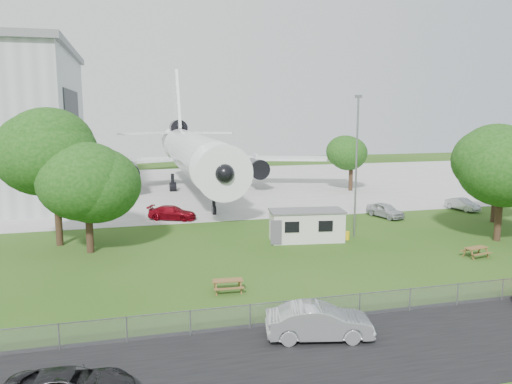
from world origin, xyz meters
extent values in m
plane|color=#3A5C1F|center=(0.00, 0.00, 0.00)|extent=(160.00, 160.00, 0.00)
cube|color=black|center=(0.00, -13.00, 0.01)|extent=(120.00, 8.00, 0.02)
cube|color=#B7B7B2|center=(0.00, 38.00, 0.01)|extent=(120.00, 46.00, 0.03)
cube|color=#2D3033|center=(-16.93, 33.00, 6.75)|extent=(0.16, 16.00, 12.96)
cylinder|color=white|center=(-2.00, 34.00, 5.10)|extent=(5.40, 34.00, 5.40)
cone|color=white|center=(-2.00, 15.00, 5.10)|extent=(5.40, 5.50, 5.40)
cone|color=white|center=(-2.00, 55.00, 5.90)|extent=(4.86, 9.00, 4.86)
cube|color=white|center=(-14.50, 37.20, 3.90)|extent=(21.36, 10.77, 0.36)
cube|color=white|center=(10.50, 37.20, 3.90)|extent=(21.36, 10.77, 0.36)
cube|color=white|center=(-2.00, 55.00, 11.60)|extent=(0.46, 9.96, 12.17)
cylinder|color=#515459|center=(-10.50, 33.50, 3.00)|extent=(2.50, 4.20, 2.50)
cylinder|color=#515459|center=(6.50, 33.50, 3.00)|extent=(2.50, 4.20, 2.50)
cylinder|color=#515459|center=(-2.00, 54.00, 7.90)|extent=(2.60, 4.50, 2.60)
cylinder|color=black|center=(-2.00, 18.50, 1.20)|extent=(0.36, 0.36, 2.40)
cylinder|color=black|center=(-4.80, 35.00, 1.20)|extent=(0.44, 0.44, 2.40)
cylinder|color=black|center=(0.80, 35.00, 1.20)|extent=(0.44, 0.44, 2.40)
cube|color=beige|center=(3.74, 6.05, 1.25)|extent=(6.27, 3.25, 2.50)
cube|color=#59595B|center=(3.74, 6.05, 2.56)|extent=(6.50, 3.48, 0.12)
cylinder|color=gold|center=(7.14, 5.45, 0.35)|extent=(0.50, 0.50, 0.70)
cube|color=gray|center=(0.00, -9.50, 0.00)|extent=(58.00, 0.04, 1.30)
cylinder|color=slate|center=(8.20, 6.20, 6.00)|extent=(0.16, 0.16, 12.00)
cylinder|color=#382619|center=(-16.23, 9.72, 2.28)|extent=(0.56, 0.56, 4.55)
sphere|color=#31621F|center=(-16.23, 9.72, 7.84)|extent=(8.07, 8.07, 8.07)
cylinder|color=#382619|center=(-13.67, 6.88, 1.44)|extent=(0.56, 0.56, 2.88)
sphere|color=#31621F|center=(-13.67, 6.88, 4.95)|extent=(7.48, 7.48, 7.48)
cylinder|color=#382619|center=(19.30, 1.97, 1.92)|extent=(0.56, 0.56, 3.85)
sphere|color=#31621F|center=(19.30, 1.97, 6.63)|extent=(7.62, 7.62, 7.62)
cylinder|color=#382619|center=(24.04, 8.08, 1.75)|extent=(0.56, 0.56, 3.50)
sphere|color=#31621F|center=(24.04, 8.08, 6.02)|extent=(6.89, 6.89, 6.89)
cylinder|color=#382619|center=(18.73, 29.35, 1.41)|extent=(0.56, 0.56, 2.83)
sphere|color=#31621F|center=(18.73, 29.35, 4.87)|extent=(5.75, 5.75, 5.75)
imported|color=#ABAEB2|center=(-2.06, -11.39, 0.84)|extent=(5.35, 2.79, 1.68)
imported|color=#A5A8AC|center=(14.75, 12.66, 0.73)|extent=(2.82, 4.60, 1.46)
imported|color=#A7AAAF|center=(24.81, 13.84, 0.65)|extent=(2.02, 4.11, 1.29)
imported|color=maroon|center=(-6.49, 16.99, 0.70)|extent=(5.19, 3.72, 1.40)
camera|label=1|loc=(-10.66, -32.46, 10.88)|focal=35.00mm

